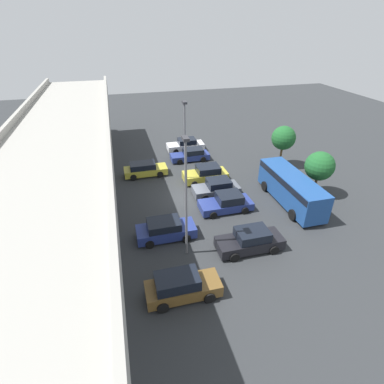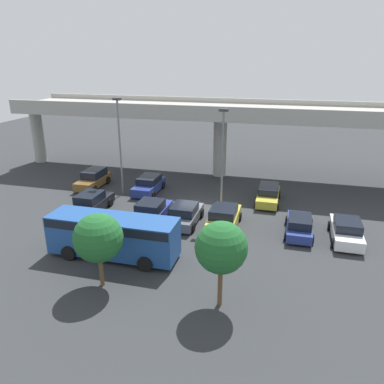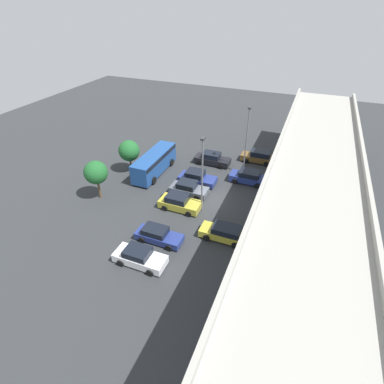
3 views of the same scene
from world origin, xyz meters
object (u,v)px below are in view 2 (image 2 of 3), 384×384
Objects in this scene: parked_car_2 at (149,185)px; shuttle_bus at (113,233)px; parked_car_3 at (151,211)px; parked_car_8 at (346,231)px; parked_car_0 at (93,179)px; parked_car_6 at (268,195)px; parked_car_4 at (185,214)px; parked_car_1 at (91,203)px; tree_front_left at (98,238)px; parked_car_7 at (299,225)px; lamp_post_near_aisle at (222,155)px; tree_front_right at (221,248)px; parked_car_5 at (224,217)px; lamp_post_mid_lot at (120,140)px.

shuttle_bus is at bearing 10.54° from parked_car_2.
parked_car_8 is at bearing -89.10° from parked_car_3.
parked_car_0 is 1.00× the size of parked_car_6.
parked_car_4 is at bearing 41.47° from parked_car_2.
parked_car_1 reaches higher than parked_car_4.
parked_car_7 is at bearing 41.77° from tree_front_left.
parked_car_0 is at bearing 120.25° from tree_front_left.
lamp_post_near_aisle reaches higher than parked_car_6.
tree_front_right is (15.48, -15.11, 2.48)m from parked_car_0.
lamp_post_near_aisle is (13.34, -3.45, 4.11)m from parked_car_0.
parked_car_5 is 10.86m from tree_front_left.
parked_car_2 is 15.45m from tree_front_left.
parked_car_1 and parked_car_5 have the same top height.
parked_car_0 is 0.98× the size of parked_car_3.
parked_car_4 is 0.95× the size of parked_car_8.
parked_car_3 is 0.55× the size of lamp_post_near_aisle.
parked_car_5 is 0.98× the size of tree_front_right.
parked_car_5 is 0.98× the size of parked_car_8.
lamp_post_near_aisle is at bearing -44.10° from parked_car_6.
shuttle_bus is (-5.97, -6.15, 0.85)m from parked_car_5.
parked_car_0 reaches higher than parked_car_6.
parked_car_3 is 5.70m from parked_car_5.
tree_front_left reaches higher than parked_car_2.
parked_car_6 is 0.55× the size of shuttle_bus.
lamp_post_near_aisle is at bearing 76.20° from parked_car_8.
parked_car_3 is 1.02× the size of parked_car_5.
tree_front_left reaches higher than parked_car_8.
parked_car_4 is (2.71, -0.00, 0.02)m from parked_car_3.
parked_car_3 reaches higher than parked_car_7.
parked_car_8 is at bearing -89.85° from parked_car_1.
parked_car_5 is (8.18, -5.71, 0.03)m from parked_car_2.
parked_car_3 is at bearing 128.12° from tree_front_right.
parked_car_1 is 8.03m from shuttle_bus.
parked_car_0 is at bearing 165.48° from lamp_post_near_aisle.
parked_car_1 is 1.05× the size of tree_front_right.
parked_car_5 is 5.46m from parked_car_7.
shuttle_bus is 0.94× the size of lamp_post_mid_lot.
parked_car_3 is (2.48, -5.87, -0.03)m from parked_car_2.
parked_car_3 is at bearing -153.61° from lamp_post_near_aisle.
tree_front_right is at bearing -79.58° from lamp_post_near_aisle.
parked_car_1 reaches higher than parked_car_3.
parked_car_6 is 13.95m from lamp_post_mid_lot.
parked_car_6 is at bearing -43.63° from parked_car_4.
parked_car_1 is 0.55× the size of lamp_post_mid_lot.
parked_car_2 is 7.84m from parked_car_4.
parked_car_1 is 1.13× the size of tree_front_left.
lamp_post_near_aisle is 1.83× the size of tree_front_right.
parked_car_8 is 0.55× the size of lamp_post_near_aisle.
parked_car_2 is 6.37m from parked_car_3.
parked_car_0 is at bearing -90.84° from parked_car_2.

